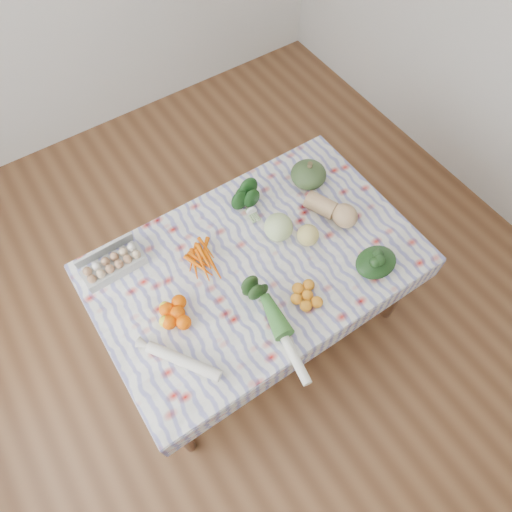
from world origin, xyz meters
TOP-DOWN VIEW (x-y plane):
  - ground at (0.00, 0.00)m, footprint 4.50×4.50m
  - dining_table at (0.00, 0.00)m, footprint 1.60×1.00m
  - tablecloth at (0.00, 0.00)m, footprint 1.66×1.06m
  - egg_carton at (-0.62, 0.36)m, footprint 0.32×0.13m
  - carrot_bunch at (-0.23, 0.14)m, footprint 0.27×0.26m
  - kale_bunch at (0.15, 0.31)m, footprint 0.17×0.15m
  - kabocha_squash at (0.54, 0.28)m, footprint 0.26×0.26m
  - cabbage at (0.19, 0.07)m, footprint 0.16×0.16m
  - butternut_squash at (0.50, 0.02)m, footprint 0.23×0.32m
  - orange_cluster at (-0.48, -0.05)m, footprint 0.29×0.29m
  - broccoli at (-0.10, -0.19)m, footprint 0.16×0.16m
  - mandarin_cluster at (0.10, -0.31)m, footprint 0.24×0.24m
  - grapefruit at (0.29, -0.04)m, footprint 0.14×0.14m
  - spinach_bag at (0.48, -0.36)m, footprint 0.22×0.18m
  - daikon at (-0.57, -0.26)m, footprint 0.26×0.35m
  - leek at (-0.13, -0.43)m, footprint 0.12×0.45m

SIDE VIEW (x-z plane):
  - ground at x=0.00m, z-range 0.00..0.00m
  - dining_table at x=0.00m, z-range 0.30..1.05m
  - tablecloth at x=0.00m, z-range 0.75..0.76m
  - carrot_bunch at x=-0.23m, z-range 0.76..0.80m
  - leek at x=-0.13m, z-range 0.76..0.81m
  - daikon at x=-0.57m, z-range 0.76..0.82m
  - mandarin_cluster at x=0.10m, z-range 0.76..0.82m
  - orange_cluster at x=-0.48m, z-range 0.76..0.84m
  - egg_carton at x=-0.62m, z-range 0.76..0.85m
  - broccoli at x=-0.10m, z-range 0.76..0.86m
  - spinach_bag at x=0.48m, z-range 0.76..0.86m
  - grapefruit at x=0.29m, z-range 0.76..0.88m
  - kabocha_squash at x=0.54m, z-range 0.76..0.89m
  - butternut_squash at x=0.50m, z-range 0.76..0.89m
  - kale_bunch at x=0.15m, z-range 0.76..0.90m
  - cabbage at x=0.19m, z-range 0.76..0.91m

